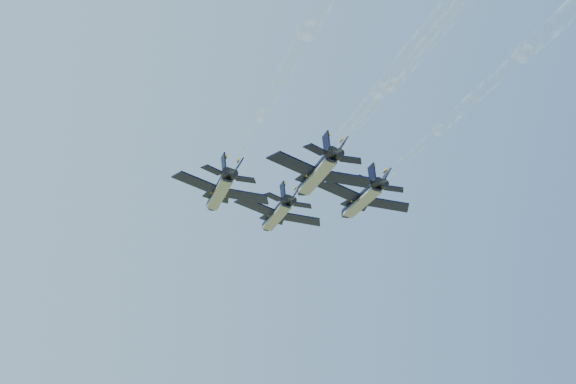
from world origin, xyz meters
name	(u,v)px	position (x,y,z in m)	size (l,w,h in m)	color
jet_lead	(277,215)	(1.48, 7.94, 107.64)	(13.13, 17.71, 4.55)	black
jet_left	(220,191)	(-10.84, -0.41, 107.64)	(13.13, 17.71, 4.55)	black
jet_right	(361,200)	(8.75, -4.87, 107.64)	(13.13, 17.71, 4.55)	black
jet_slot	(317,174)	(-2.62, -13.21, 107.64)	(13.13, 17.71, 4.55)	black
smoke_trail_lead	(371,116)	(-6.82, -33.34, 107.67)	(12.60, 55.31, 2.02)	white
smoke_trail_left	(298,62)	(-19.13, -41.69, 107.67)	(12.60, 55.31, 2.02)	white
smoke_trail_right	(511,82)	(0.45, -46.15, 107.67)	(12.60, 55.31, 2.02)	white
smoke_trail_slot	(467,17)	(-10.91, -54.49, 107.67)	(12.60, 55.31, 2.02)	white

